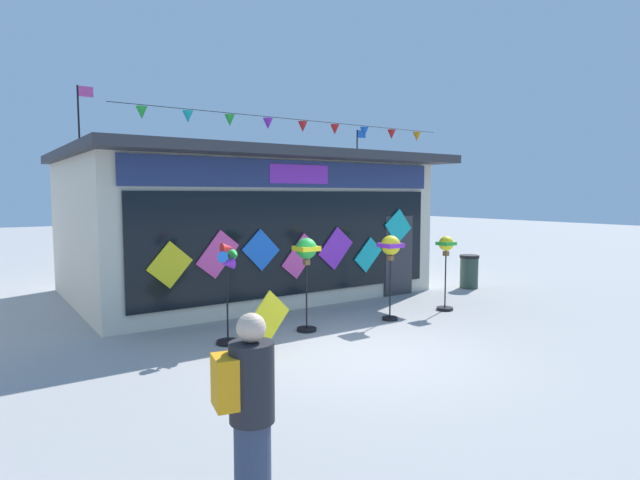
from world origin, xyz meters
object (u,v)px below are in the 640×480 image
at_px(kite_shop_building, 243,223).
at_px(wind_spinner_far_left, 228,277).
at_px(person_near_camera, 250,418).
at_px(display_kite_on_ground, 265,323).
at_px(wind_spinner_center_right, 446,255).
at_px(wind_spinner_center_left, 391,251).
at_px(trash_bin, 469,271).
at_px(wind_spinner_left, 306,257).

height_order(kite_shop_building, wind_spinner_far_left, kite_shop_building).
distance_m(person_near_camera, display_kite_on_ground, 4.41).
bearing_deg(person_near_camera, wind_spinner_center_right, -46.37).
bearing_deg(wind_spinner_center_left, wind_spinner_far_left, 175.68).
xyz_separation_m(person_near_camera, trash_bin, (9.58, 5.88, -0.43)).
relative_size(wind_spinner_center_right, trash_bin, 1.81).
relative_size(wind_spinner_center_left, trash_bin, 1.90).
bearing_deg(wind_spinner_center_right, kite_shop_building, 119.33).
bearing_deg(trash_bin, wind_spinner_center_left, -160.58).
height_order(wind_spinner_center_right, display_kite_on_ground, wind_spinner_center_right).
height_order(wind_spinner_far_left, display_kite_on_ground, wind_spinner_far_left).
relative_size(wind_spinner_far_left, wind_spinner_left, 1.00).
xyz_separation_m(wind_spinner_center_left, person_near_camera, (-5.38, -4.40, -0.52)).
distance_m(kite_shop_building, person_near_camera, 10.09).
height_order(wind_spinner_center_left, trash_bin, wind_spinner_center_left).
distance_m(wind_spinner_left, person_near_camera, 5.83).
height_order(wind_spinner_center_left, wind_spinner_center_right, wind_spinner_center_left).
bearing_deg(wind_spinner_center_right, wind_spinner_center_left, 179.82).
xyz_separation_m(wind_spinner_left, wind_spinner_center_left, (1.87, -0.23, 0.02)).
relative_size(wind_spinner_far_left, trash_bin, 1.93).
bearing_deg(wind_spinner_center_right, display_kite_on_ground, -173.14).
bearing_deg(kite_shop_building, wind_spinner_center_left, -77.87).
height_order(wind_spinner_center_right, person_near_camera, person_near_camera).
relative_size(kite_shop_building, trash_bin, 9.54).
bearing_deg(trash_bin, wind_spinner_far_left, -170.90).
xyz_separation_m(wind_spinner_left, wind_spinner_center_right, (3.48, -0.24, -0.16)).
bearing_deg(display_kite_on_ground, wind_spinner_center_left, 10.36).
relative_size(wind_spinner_center_right, display_kite_on_ground, 1.77).
relative_size(wind_spinner_center_left, wind_spinner_center_right, 1.05).
bearing_deg(display_kite_on_ground, wind_spinner_far_left, 105.96).
height_order(wind_spinner_center_left, display_kite_on_ground, wind_spinner_center_left).
xyz_separation_m(wind_spinner_far_left, trash_bin, (7.64, 1.22, -0.70)).
bearing_deg(person_near_camera, wind_spinner_center_left, -39.23).
relative_size(kite_shop_building, wind_spinner_left, 4.95).
bearing_deg(wind_spinner_left, display_kite_on_ground, -148.36).
height_order(kite_shop_building, wind_spinner_center_left, kite_shop_building).
distance_m(wind_spinner_far_left, wind_spinner_left, 1.58).
xyz_separation_m(wind_spinner_left, display_kite_on_ground, (-1.32, -0.82, -0.88)).
distance_m(wind_spinner_left, display_kite_on_ground, 1.79).
bearing_deg(wind_spinner_center_left, display_kite_on_ground, -169.64).
height_order(wind_spinner_far_left, person_near_camera, wind_spinner_far_left).
xyz_separation_m(wind_spinner_center_left, wind_spinner_center_right, (1.62, -0.01, -0.18)).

